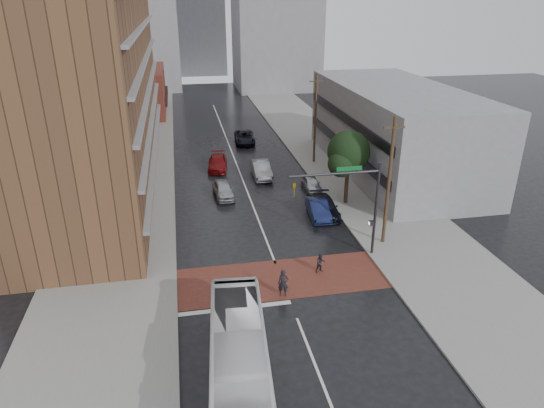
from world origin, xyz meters
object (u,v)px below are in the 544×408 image
car_travel_b (261,169)px  car_parked_mid (325,207)px  pedestrian_b (321,263)px  car_parked_near (318,209)px  transit_bus (239,362)px  car_travel_c (217,163)px  car_parked_far (311,183)px  car_travel_a (223,190)px  pedestrian_a (283,283)px  suv_travel (245,137)px

car_travel_b → car_parked_mid: 11.14m
pedestrian_b → car_parked_near: 9.09m
transit_bus → car_parked_mid: size_ratio=2.31×
pedestrian_b → car_travel_c: bearing=88.8°
car_parked_far → car_travel_c: bearing=138.5°
car_travel_a → car_parked_near: size_ratio=0.95×
pedestrian_a → car_travel_c: 25.43m
transit_bus → car_parked_mid: transit_bus is taller
suv_travel → car_parked_near: suv_travel is taller
car_travel_b → car_parked_far: bearing=-45.7°
transit_bus → pedestrian_a: (3.75, 7.34, -0.67)m
suv_travel → car_travel_a: bearing=-100.3°
pedestrian_a → car_parked_far: (6.61, 17.50, -0.29)m
pedestrian_b → car_parked_near: car_parked_near is taller
pedestrian_b → car_travel_a: car_travel_a is taller
car_travel_a → car_parked_far: car_travel_a is taller
car_parked_mid → transit_bus: bearing=-113.5°
pedestrian_a → car_travel_b: bearing=95.7°
car_travel_c → car_parked_mid: 16.08m
car_travel_c → car_parked_far: 11.61m
car_parked_far → car_parked_mid: bearing=-92.6°
suv_travel → car_parked_mid: bearing=-76.8°
transit_bus → car_parked_mid: (9.98, 18.84, -0.88)m
car_travel_b → pedestrian_b: bearing=-87.0°
transit_bus → car_parked_near: size_ratio=2.58×
car_parked_near → car_parked_far: car_parked_near is taller
transit_bus → pedestrian_b: bearing=59.4°
car_travel_b → suv_travel: car_travel_b is taller
car_parked_near → car_parked_far: size_ratio=1.18×
transit_bus → car_travel_a: 24.62m
pedestrian_a → car_parked_near: size_ratio=0.42×
pedestrian_a → car_travel_c: (-1.93, 25.36, -0.21)m
suv_travel → car_parked_near: 24.02m
pedestrian_b → car_parked_near: (2.34, 8.79, 0.02)m
car_parked_near → pedestrian_a: bearing=-112.1°
pedestrian_b → car_travel_a: bearing=95.8°
car_travel_c → car_parked_near: bearing=-55.1°
car_travel_a → car_parked_mid: (8.33, -5.71, -0.00)m
pedestrian_b → car_travel_a: 15.77m
car_parked_near → car_parked_mid: size_ratio=0.90×
pedestrian_a → car_travel_b: 22.07m
pedestrian_a → pedestrian_b: bearing=48.3°
car_travel_c → car_travel_a: bearing=-83.9°
car_travel_c → car_parked_mid: (8.16, -13.86, 0.01)m
pedestrian_a → pedestrian_b: 3.95m
pedestrian_a → car_parked_near: bearing=75.5°
pedestrian_a → car_travel_a: pedestrian_a is taller
car_travel_c → car_parked_far: car_travel_c is taller
car_travel_a → transit_bus: bearing=-97.5°
car_travel_b → car_parked_far: car_travel_b is taller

